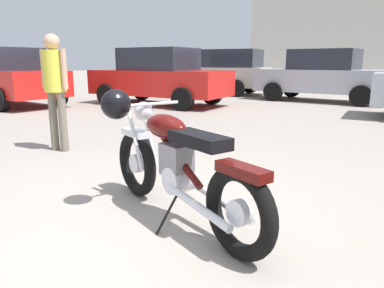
{
  "coord_description": "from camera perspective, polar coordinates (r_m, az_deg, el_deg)",
  "views": [
    {
      "loc": [
        1.55,
        -2.03,
        1.28
      ],
      "look_at": [
        -0.19,
        1.05,
        0.47
      ],
      "focal_mm": 33.74,
      "sensor_mm": 36.0,
      "label": 1
    }
  ],
  "objects": [
    {
      "name": "dark_sedan_left",
      "position": [
        12.71,
        20.05,
        10.13
      ],
      "size": [
        4.36,
        2.26,
        1.67
      ],
      "rotation": [
        0.0,
        0.0,
        -0.11
      ],
      "color": "black",
      "rests_on": "ground_plane"
    },
    {
      "name": "silver_sedan_mid",
      "position": [
        11.03,
        -5.2,
        10.53
      ],
      "size": [
        4.22,
        1.96,
        1.67
      ],
      "rotation": [
        0.0,
        0.0,
        -0.01
      ],
      "color": "black",
      "rests_on": "ground_plane"
    },
    {
      "name": "blue_hatchback_right",
      "position": [
        12.24,
        -27.32,
        9.4
      ],
      "size": [
        4.4,
        2.36,
        1.67
      ],
      "rotation": [
        0.0,
        0.0,
        3.0
      ],
      "color": "black",
      "rests_on": "ground_plane"
    },
    {
      "name": "vintage_motorcycle",
      "position": [
        2.92,
        -3.26,
        -2.82
      ],
      "size": [
        1.93,
        0.97,
        1.07
      ],
      "rotation": [
        0.0,
        0.0,
        2.71
      ],
      "color": "black",
      "rests_on": "ground_plane"
    },
    {
      "name": "industrial_building",
      "position": [
        37.14,
        25.2,
        15.47
      ],
      "size": [
        17.95,
        13.31,
        14.99
      ],
      "rotation": [
        0.0,
        0.0,
        0.07
      ],
      "color": "beige",
      "rests_on": "ground_plane"
    },
    {
      "name": "red_hatchback_near",
      "position": [
        14.9,
        3.03,
        11.57
      ],
      "size": [
        4.81,
        2.22,
        1.74
      ],
      "rotation": [
        0.0,
        0.0,
        3.21
      ],
      "color": "black",
      "rests_on": "ground_plane"
    },
    {
      "name": "bystander",
      "position": [
        5.54,
        -20.87,
        9.35
      ],
      "size": [
        0.46,
        0.3,
        1.66
      ],
      "rotation": [
        0.0,
        0.0,
        1.64
      ],
      "color": "#706656",
      "rests_on": "ground_plane"
    },
    {
      "name": "ground_plane",
      "position": [
        2.86,
        -7.28,
        -13.85
      ],
      "size": [
        80.0,
        80.0,
        0.0
      ],
      "primitive_type": "plane",
      "color": "gray"
    }
  ]
}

